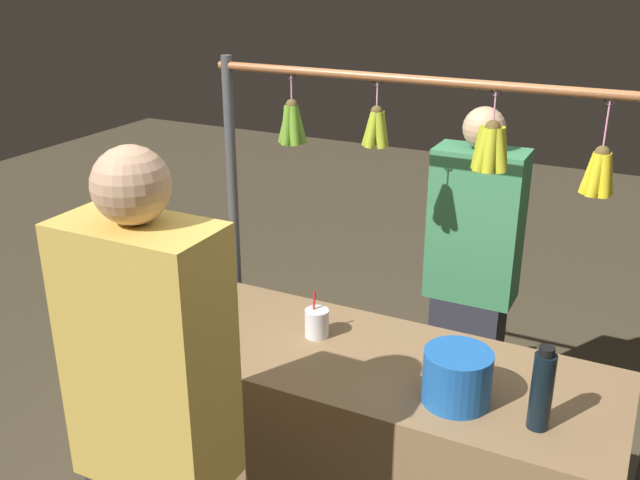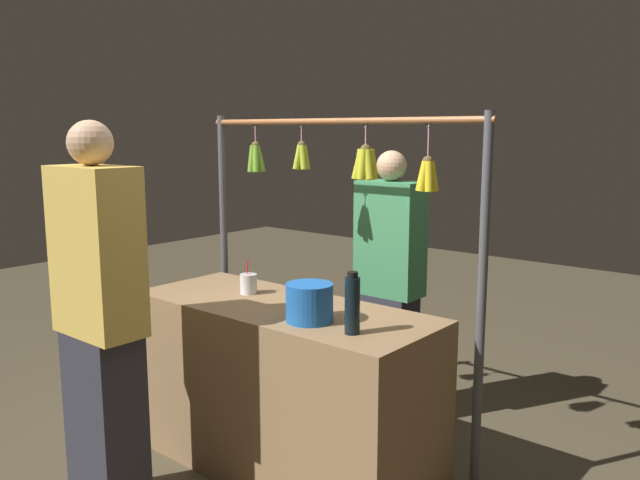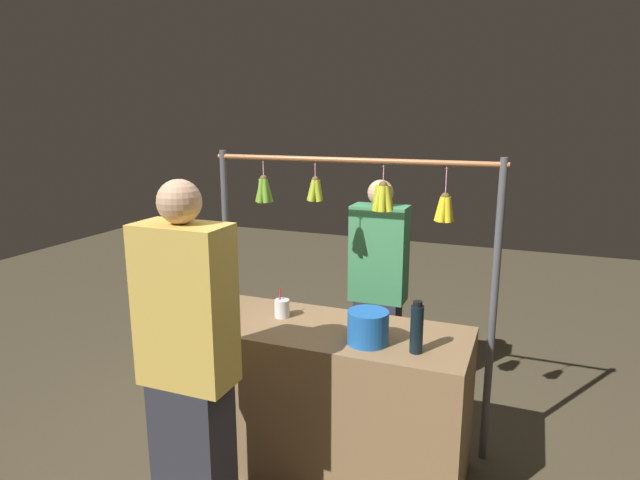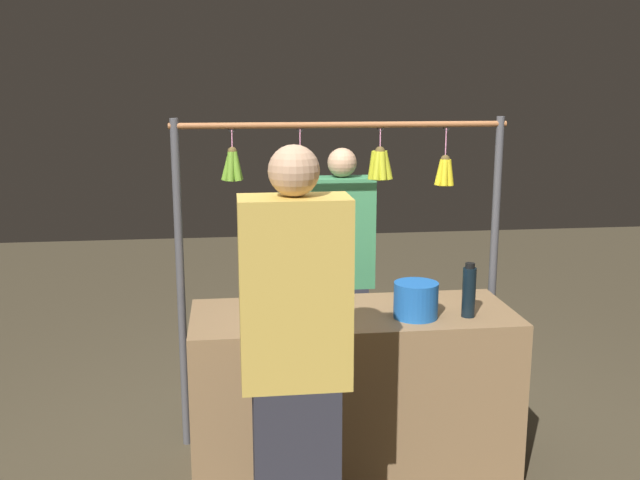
# 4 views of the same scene
# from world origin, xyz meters

# --- Properties ---
(market_counter) EXTENTS (1.60, 0.63, 0.86)m
(market_counter) POSITION_xyz_m (0.00, 0.00, 0.43)
(market_counter) COLOR olive
(market_counter) RESTS_ON ground
(display_rack) EXTENTS (1.79, 0.14, 1.80)m
(display_rack) POSITION_xyz_m (-0.01, -0.40, 1.25)
(display_rack) COLOR #4C4C51
(display_rack) RESTS_ON ground
(water_bottle) EXTENTS (0.07, 0.07, 0.27)m
(water_bottle) POSITION_xyz_m (-0.54, 0.14, 0.99)
(water_bottle) COLOR black
(water_bottle) RESTS_ON market_counter
(blue_bucket) EXTENTS (0.21, 0.21, 0.17)m
(blue_bucket) POSITION_xyz_m (-0.29, 0.12, 0.95)
(blue_bucket) COLOR blue
(blue_bucket) RESTS_ON market_counter
(drink_cup) EXTENTS (0.09, 0.09, 0.17)m
(drink_cup) POSITION_xyz_m (0.29, -0.06, 0.91)
(drink_cup) COLOR silver
(drink_cup) RESTS_ON market_counter
(vendor_person) EXTENTS (0.38, 0.21, 1.60)m
(vendor_person) POSITION_xyz_m (-0.07, -0.85, 0.79)
(vendor_person) COLOR #2D2D38
(vendor_person) RESTS_ON ground
(customer_person) EXTENTS (0.42, 0.23, 1.76)m
(customer_person) POSITION_xyz_m (0.36, 0.77, 0.87)
(customer_person) COLOR #2D2D38
(customer_person) RESTS_ON ground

